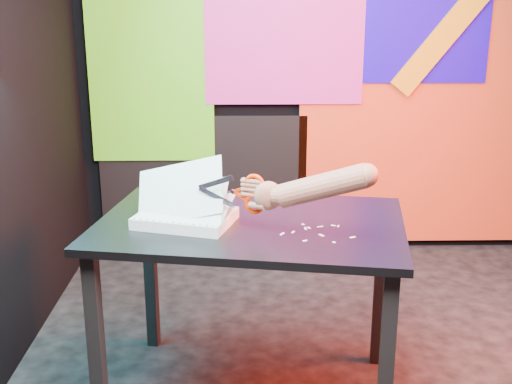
{
  "coord_description": "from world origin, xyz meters",
  "views": [
    {
      "loc": [
        -0.49,
        -2.45,
        1.55
      ],
      "look_at": [
        -0.45,
        -0.17,
        0.87
      ],
      "focal_mm": 45.0,
      "sensor_mm": 36.0,
      "label": 1
    }
  ],
  "objects": [
    {
      "name": "room",
      "position": [
        0.0,
        0.0,
        1.35
      ],
      "size": [
        3.01,
        3.01,
        2.71
      ],
      "color": "black",
      "rests_on": "ground"
    },
    {
      "name": "backdrop",
      "position": [
        0.06,
        1.46,
        0.96
      ],
      "size": [
        2.88,
        0.05,
        2.08
      ],
      "color": "red",
      "rests_on": "ground"
    },
    {
      "name": "work_table",
      "position": [
        -0.47,
        -0.15,
        0.65
      ],
      "size": [
        1.26,
        0.95,
        0.75
      ],
      "rotation": [
        0.0,
        0.0,
        -0.17
      ],
      "color": "#252424",
      "rests_on": "ground"
    },
    {
      "name": "printout_stack",
      "position": [
        -0.71,
        -0.17,
        0.78
      ],
      "size": [
        0.4,
        0.34,
        0.26
      ],
      "rotation": [
        0.0,
        0.0,
        -0.3
      ],
      "color": "silver",
      "rests_on": "work_table"
    },
    {
      "name": "scissors",
      "position": [
        -0.47,
        -0.26,
        0.89
      ],
      "size": [
        0.24,
        0.11,
        0.15
      ],
      "rotation": [
        0.0,
        0.0,
        -0.41
      ],
      "color": "#ABACCF",
      "rests_on": "printout_stack"
    },
    {
      "name": "hand_forearm",
      "position": [
        -0.26,
        -0.36,
        0.94
      ],
      "size": [
        0.44,
        0.23,
        0.2
      ],
      "rotation": [
        0.0,
        0.0,
        -0.41
      ],
      "color": "#A46048",
      "rests_on": "work_table"
    },
    {
      "name": "paper_clippings",
      "position": [
        -0.23,
        -0.27,
        0.75
      ],
      "size": [
        0.27,
        0.2,
        0.0
      ],
      "color": "white",
      "rests_on": "work_table"
    }
  ]
}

